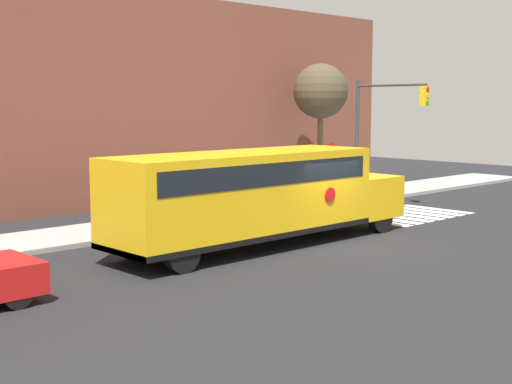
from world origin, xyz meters
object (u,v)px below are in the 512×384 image
object	(u,v)px
school_bus	(256,192)
stop_sign	(331,163)
traffic_light	(380,121)
tree_near_sidewalk	(321,92)

from	to	relation	value
school_bus	stop_sign	world-z (taller)	school_bus
traffic_light	tree_near_sidewalk	world-z (taller)	tree_near_sidewalk
school_bus	traffic_light	xyz separation A→B (m)	(10.14, 3.08, 1.86)
school_bus	traffic_light	bearing A→B (deg)	16.89
school_bus	traffic_light	distance (m)	10.76
stop_sign	traffic_light	world-z (taller)	traffic_light
traffic_light	stop_sign	bearing A→B (deg)	157.63
school_bus	traffic_light	size ratio (longest dim) A/B	2.01
traffic_light	school_bus	bearing A→B (deg)	-163.11
stop_sign	traffic_light	bearing A→B (deg)	-22.37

